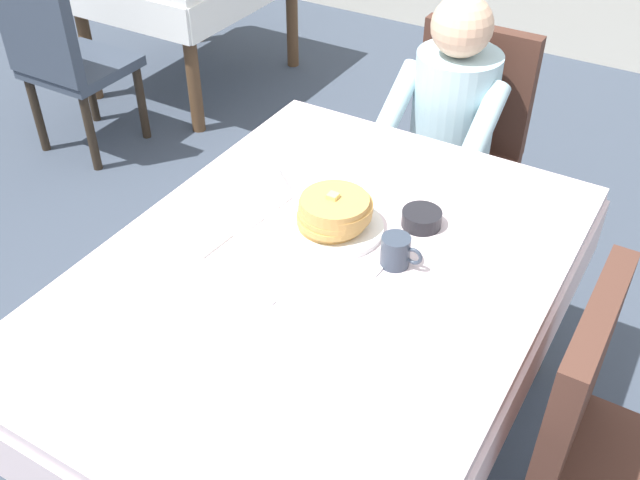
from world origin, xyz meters
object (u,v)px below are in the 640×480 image
object	(u,v)px
fork_left_of_plate	(271,212)
knife_right_of_plate	(392,255)
bowl_butter	(422,218)
syrup_pitcher	(278,176)
cup_coffee	(396,251)
background_chair_empty	(61,54)
diner_person	(449,121)
chair_right_side	(606,448)
breakfast_stack	(334,211)
dining_table_main	(319,295)
spoon_near_edge	(251,290)
chair_diner	(461,136)
plate_breakfast	(333,227)

from	to	relation	value
fork_left_of_plate	knife_right_of_plate	bearing A→B (deg)	-84.58
bowl_butter	syrup_pitcher	world-z (taller)	syrup_pitcher
cup_coffee	background_chair_empty	xyz separation A→B (m)	(-2.11, 0.81, -0.25)
diner_person	cup_coffee	world-z (taller)	diner_person
chair_right_side	bowl_butter	world-z (taller)	chair_right_side
breakfast_stack	background_chair_empty	xyz separation A→B (m)	(-1.90, 0.77, -0.27)
dining_table_main	bowl_butter	world-z (taller)	bowl_butter
bowl_butter	spoon_near_edge	size ratio (longest dim) A/B	0.73
chair_diner	fork_left_of_plate	xyz separation A→B (m)	(-0.18, -1.03, 0.21)
dining_table_main	breakfast_stack	size ratio (longest dim) A/B	7.32
bowl_butter	cup_coffee	bearing A→B (deg)	-86.14
chair_diner	spoon_near_edge	bearing A→B (deg)	88.30
knife_right_of_plate	spoon_near_edge	world-z (taller)	same
chair_diner	diner_person	xyz separation A→B (m)	(-0.00, -0.16, 0.14)
bowl_butter	spoon_near_edge	distance (m)	0.52
bowl_butter	background_chair_empty	xyz separation A→B (m)	(-2.10, 0.62, -0.23)
breakfast_stack	fork_left_of_plate	world-z (taller)	breakfast_stack
chair_right_side	background_chair_empty	world-z (taller)	same
chair_diner	background_chair_empty	bearing A→B (deg)	7.30
fork_left_of_plate	spoon_near_edge	bearing A→B (deg)	-149.18
syrup_pitcher	fork_left_of_plate	size ratio (longest dim) A/B	0.44
plate_breakfast	breakfast_stack	distance (m)	0.05
chair_diner	diner_person	distance (m)	0.21
knife_right_of_plate	syrup_pitcher	bearing A→B (deg)	76.47
dining_table_main	breakfast_stack	xyz separation A→B (m)	(-0.05, 0.16, 0.15)
diner_person	chair_right_side	xyz separation A→B (m)	(0.83, -1.01, -0.14)
dining_table_main	cup_coffee	bearing A→B (deg)	35.98
syrup_pitcher	spoon_near_edge	xyz separation A→B (m)	(0.19, -0.42, -0.04)
bowl_butter	spoon_near_edge	xyz separation A→B (m)	(-0.25, -0.46, -0.02)
background_chair_empty	plate_breakfast	bearing A→B (deg)	-21.94
cup_coffee	knife_right_of_plate	world-z (taller)	cup_coffee
diner_person	chair_right_side	size ratio (longest dim) A/B	1.20
plate_breakfast	syrup_pitcher	world-z (taller)	syrup_pitcher
spoon_near_edge	knife_right_of_plate	bearing A→B (deg)	59.23
dining_table_main	knife_right_of_plate	world-z (taller)	knife_right_of_plate
diner_person	plate_breakfast	distance (m)	0.86
bowl_butter	diner_person	bearing A→B (deg)	106.28
dining_table_main	spoon_near_edge	distance (m)	0.21
fork_left_of_plate	background_chair_empty	distance (m)	1.90
plate_breakfast	spoon_near_edge	size ratio (longest dim) A/B	1.87
cup_coffee	syrup_pitcher	distance (m)	0.48
background_chair_empty	fork_left_of_plate	bearing A→B (deg)	-24.67
fork_left_of_plate	spoon_near_edge	world-z (taller)	same
spoon_near_edge	background_chair_empty	distance (m)	2.16
cup_coffee	background_chair_empty	size ratio (longest dim) A/B	0.12
chair_right_side	cup_coffee	xyz separation A→B (m)	(-0.61, 0.12, 0.25)
diner_person	bowl_butter	world-z (taller)	diner_person
chair_diner	background_chair_empty	distance (m)	1.91
chair_diner	chair_right_side	distance (m)	1.44
dining_table_main	plate_breakfast	distance (m)	0.20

